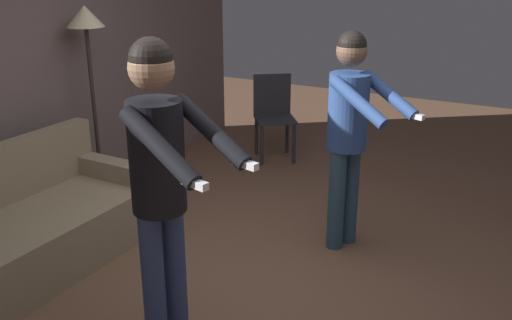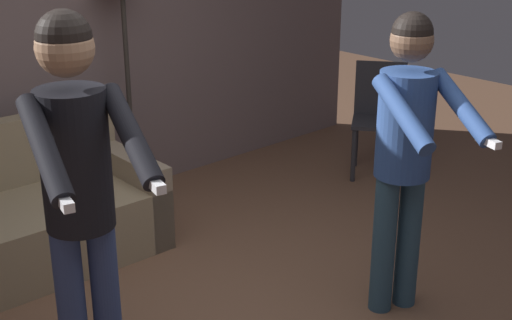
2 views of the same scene
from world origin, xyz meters
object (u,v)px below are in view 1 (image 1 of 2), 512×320
at_px(couch, 25,234).
at_px(person_standing_left, 160,169).
at_px(person_standing_right, 350,122).
at_px(dining_chair_distant, 274,112).
at_px(torchiere_lamp, 88,42).

distance_m(couch, person_standing_left, 1.68).
xyz_separation_m(couch, person_standing_right, (1.43, -1.93, 0.74)).
bearing_deg(dining_chair_distant, person_standing_left, -164.12).
xyz_separation_m(couch, torchiere_lamp, (1.18, 0.36, 1.20)).
bearing_deg(person_standing_right, dining_chair_distant, 41.31).
distance_m(torchiere_lamp, dining_chair_distant, 2.27).
xyz_separation_m(torchiere_lamp, person_standing_right, (0.25, -2.29, -0.46)).
height_order(person_standing_right, dining_chair_distant, person_standing_right).
bearing_deg(person_standing_right, couch, 126.48).
bearing_deg(couch, torchiere_lamp, 16.86).
distance_m(person_standing_left, dining_chair_distant, 3.45).
xyz_separation_m(torchiere_lamp, person_standing_left, (-1.40, -1.80, -0.36)).
relative_size(couch, person_standing_left, 1.06).
bearing_deg(couch, person_standing_left, -98.63).
height_order(couch, dining_chair_distant, dining_chair_distant).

